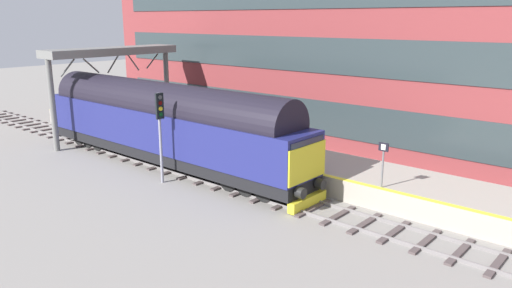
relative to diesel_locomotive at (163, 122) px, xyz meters
The scene contains 8 objects.
ground_plane 6.19m from the diesel_locomotive, 90.01° to the right, with size 140.00×140.00×0.00m, color gray.
track_main 6.17m from the diesel_locomotive, 90.01° to the right, with size 2.50×60.00×0.15m.
station_platform 7.00m from the diesel_locomotive, 57.59° to the right, with size 4.00×44.00×1.01m.
station_building 12.88m from the diesel_locomotive, 24.41° to the right, with size 5.81×41.52×11.35m.
diesel_locomotive is the anchor object (origin of this frame).
signal_post_near 3.07m from the diesel_locomotive, 131.28° to the right, with size 0.44×0.22×4.55m.
platform_number_sign 12.37m from the diesel_locomotive, 81.28° to the right, with size 0.10×0.44×1.97m.
overhead_footbridge 8.45m from the diesel_locomotive, 74.97° to the left, with size 9.30×2.00×6.17m.
Camera 1 is at (-16.66, -15.48, 8.02)m, focal length 34.38 mm.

